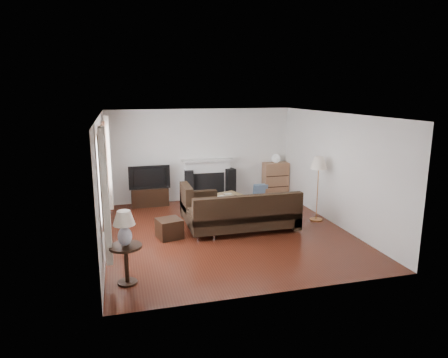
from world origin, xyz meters
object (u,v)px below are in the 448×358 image
object	(u,v)px
sectional_sofa	(244,213)
coffee_table	(220,205)
floor_lamp	(318,189)
tv_stand	(150,196)
bookshelf	(275,180)
side_table	(127,264)

from	to	relation	value
sectional_sofa	coffee_table	size ratio (longest dim) A/B	2.22
coffee_table	floor_lamp	distance (m)	2.37
tv_stand	bookshelf	bearing A→B (deg)	0.48
sectional_sofa	floor_lamp	size ratio (longest dim) A/B	1.69
sectional_sofa	tv_stand	bearing A→B (deg)	125.33
tv_stand	floor_lamp	xyz separation A→B (m)	(3.66, -2.26, 0.51)
bookshelf	sectional_sofa	world-z (taller)	bookshelf
sectional_sofa	side_table	bearing A→B (deg)	-143.80
floor_lamp	side_table	xyz separation A→B (m)	(-4.37, -2.09, -0.44)
bookshelf	sectional_sofa	bearing A→B (deg)	-124.67
tv_stand	sectional_sofa	distance (m)	3.10
tv_stand	bookshelf	size ratio (longest dim) A/B	0.98
coffee_table	side_table	bearing A→B (deg)	-145.78
sectional_sofa	side_table	distance (m)	3.10
bookshelf	sectional_sofa	size ratio (longest dim) A/B	0.38
tv_stand	bookshelf	xyz separation A→B (m)	(3.56, 0.03, 0.25)
side_table	tv_stand	bearing A→B (deg)	80.75
bookshelf	sectional_sofa	distance (m)	3.11
floor_lamp	coffee_table	bearing A→B (deg)	152.16
bookshelf	coffee_table	xyz separation A→B (m)	(-1.94, -1.21, -0.27)
tv_stand	side_table	distance (m)	4.41
coffee_table	bookshelf	bearing A→B (deg)	12.45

